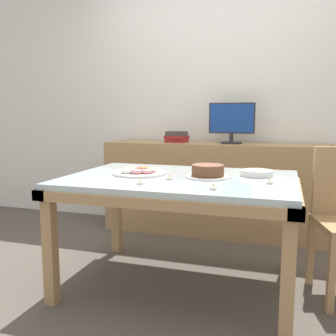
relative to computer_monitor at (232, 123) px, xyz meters
name	(u,v)px	position (x,y,z in m)	size (l,w,h in m)	color
ground_plane	(180,286)	(-0.16, -1.21, -1.07)	(12.00, 12.00, 0.00)	#564C44
wall_back	(221,99)	(-0.16, 0.30, 0.23)	(8.00, 0.10, 2.60)	white
dining_table	(180,190)	(-0.16, -1.21, -0.41)	(1.49, 1.05, 0.75)	silver
sideboard	(214,189)	(-0.16, 0.00, -0.63)	(2.12, 0.44, 0.88)	tan
computer_monitor	(232,123)	(0.00, 0.00, 0.00)	(0.42, 0.20, 0.38)	#262628
book_stack	(177,137)	(-0.53, 0.00, -0.14)	(0.22, 0.20, 0.11)	maroon
cake_chocolate_round	(208,172)	(0.02, -1.19, -0.28)	(0.29, 0.29, 0.08)	silver
pastry_platter	(139,172)	(-0.45, -1.19, -0.31)	(0.37, 0.37, 0.04)	silver
plate_stack	(257,173)	(0.31, -1.04, -0.30)	(0.21, 0.21, 0.04)	silver
tealight_right_edge	(169,178)	(-0.19, -1.34, -0.31)	(0.04, 0.04, 0.04)	silver
tealight_left_edge	(213,188)	(0.13, -1.57, -0.31)	(0.04, 0.04, 0.04)	silver
tealight_centre	(270,182)	(0.41, -1.30, -0.31)	(0.04, 0.04, 0.04)	silver
tealight_near_cakes	(140,183)	(-0.30, -1.55, -0.31)	(0.04, 0.04, 0.04)	silver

